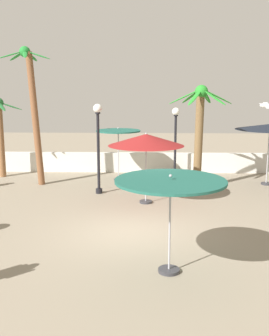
{
  "coord_description": "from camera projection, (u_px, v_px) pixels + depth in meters",
  "views": [
    {
      "loc": [
        0.5,
        -11.91,
        4.41
      ],
      "look_at": [
        0.0,
        3.2,
        1.4
      ],
      "focal_mm": 43.29,
      "sensor_mm": 36.0,
      "label": 1
    }
  ],
  "objects": [
    {
      "name": "patio_umbrella_4",
      "position": [
        146.0,
        140.0,
        15.3
      ],
      "size": [
        2.9,
        2.9,
        2.74
      ],
      "color": "#333338",
      "rests_on": "ground_plane"
    },
    {
      "name": "palm_tree_0",
      "position": [
        0.0,
        127.0,
        19.95
      ],
      "size": [
        2.26,
        2.26,
        3.94
      ],
      "color": "brown",
      "rests_on": "ground_plane"
    },
    {
      "name": "seagull_0",
      "position": [
        265.0,
        105.0,
        12.66
      ],
      "size": [
        0.38,
        1.36,
        0.17
      ],
      "color": "white"
    },
    {
      "name": "ground_plane",
      "position": [
        131.0,
        232.0,
        12.56
      ],
      "size": [
        56.0,
        56.0,
        0.0
      ],
      "primitive_type": "plane",
      "color": "gray"
    },
    {
      "name": "boundary_wall",
      "position": [
        138.0,
        162.0,
        21.41
      ],
      "size": [
        25.2,
        0.3,
        1.04
      ],
      "primitive_type": "cube",
      "color": "silver",
      "rests_on": "ground_plane"
    },
    {
      "name": "palm_tree_1",
      "position": [
        200.0,
        125.0,
        17.45
      ],
      "size": [
        2.79,
        2.59,
        4.53
      ],
      "color": "brown",
      "rests_on": "ground_plane"
    },
    {
      "name": "patio_umbrella_3",
      "position": [
        170.0,
        186.0,
        9.44
      ],
      "size": [
        2.62,
        2.62,
        2.44
      ],
      "color": "#333338",
      "rests_on": "ground_plane"
    },
    {
      "name": "patio_umbrella_1",
      "position": [
        118.0,
        134.0,
        19.2
      ],
      "size": [
        2.11,
        2.11,
        2.57
      ],
      "color": "#333338",
      "rests_on": "ground_plane"
    },
    {
      "name": "lamp_post_3",
      "position": [
        175.0,
        133.0,
        20.17
      ],
      "size": [
        0.38,
        0.38,
        3.44
      ],
      "color": "black",
      "rests_on": "ground_plane"
    },
    {
      "name": "palm_tree_2",
      "position": [
        33.0,
        103.0,
        18.07
      ],
      "size": [
        2.3,
        2.37,
        6.19
      ],
      "color": "brown",
      "rests_on": "ground_plane"
    },
    {
      "name": "lamp_post_1",
      "position": [
        98.0,
        138.0,
        16.75
      ],
      "size": [
        0.37,
        0.37,
        3.76
      ],
      "color": "black",
      "rests_on": "ground_plane"
    }
  ]
}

